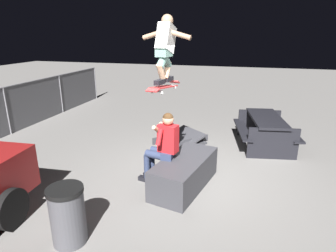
{
  "coord_description": "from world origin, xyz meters",
  "views": [
    {
      "loc": [
        -4.86,
        -0.9,
        2.69
      ],
      "look_at": [
        -0.32,
        0.37,
        1.15
      ],
      "focal_mm": 30.45,
      "sensor_mm": 36.0,
      "label": 1
    }
  ],
  "objects_px": {
    "ledge_box_main": "(185,173)",
    "kicker_ramp": "(181,141)",
    "person_sitting_on_ledge": "(163,144)",
    "skateboard": "(164,87)",
    "trash_bin": "(68,215)",
    "skater_airborne": "(165,46)",
    "picnic_table_back": "(266,127)"
  },
  "relations": [
    {
      "from": "ledge_box_main",
      "to": "kicker_ramp",
      "type": "xyz_separation_m",
      "value": [
        2.12,
        0.57,
        -0.22
      ]
    },
    {
      "from": "person_sitting_on_ledge",
      "to": "kicker_ramp",
      "type": "height_order",
      "value": "person_sitting_on_ledge"
    },
    {
      "from": "skateboard",
      "to": "trash_bin",
      "type": "bearing_deg",
      "value": 159.59
    },
    {
      "from": "ledge_box_main",
      "to": "trash_bin",
      "type": "distance_m",
      "value": 2.19
    },
    {
      "from": "person_sitting_on_ledge",
      "to": "skateboard",
      "type": "xyz_separation_m",
      "value": [
        0.16,
        0.01,
        1.02
      ]
    },
    {
      "from": "skater_airborne",
      "to": "skateboard",
      "type": "bearing_deg",
      "value": 172.06
    },
    {
      "from": "skateboard",
      "to": "picnic_table_back",
      "type": "height_order",
      "value": "skateboard"
    },
    {
      "from": "skateboard",
      "to": "skater_airborne",
      "type": "height_order",
      "value": "skater_airborne"
    },
    {
      "from": "skateboard",
      "to": "kicker_ramp",
      "type": "bearing_deg",
      "value": 4.1
    },
    {
      "from": "kicker_ramp",
      "to": "ledge_box_main",
      "type": "bearing_deg",
      "value": -164.98
    },
    {
      "from": "kicker_ramp",
      "to": "trash_bin",
      "type": "distance_m",
      "value": 4.02
    },
    {
      "from": "person_sitting_on_ledge",
      "to": "trash_bin",
      "type": "bearing_deg",
      "value": 157.68
    },
    {
      "from": "ledge_box_main",
      "to": "kicker_ramp",
      "type": "height_order",
      "value": "ledge_box_main"
    },
    {
      "from": "skater_airborne",
      "to": "kicker_ramp",
      "type": "relative_size",
      "value": 0.83
    },
    {
      "from": "kicker_ramp",
      "to": "picnic_table_back",
      "type": "height_order",
      "value": "picnic_table_back"
    },
    {
      "from": "skater_airborne",
      "to": "picnic_table_back",
      "type": "bearing_deg",
      "value": -40.19
    },
    {
      "from": "skater_airborne",
      "to": "kicker_ramp",
      "type": "xyz_separation_m",
      "value": [
        1.91,
        0.15,
        -2.43
      ]
    },
    {
      "from": "ledge_box_main",
      "to": "picnic_table_back",
      "type": "height_order",
      "value": "picnic_table_back"
    },
    {
      "from": "ledge_box_main",
      "to": "skater_airborne",
      "type": "height_order",
      "value": "skater_airborne"
    },
    {
      "from": "skater_airborne",
      "to": "picnic_table_back",
      "type": "height_order",
      "value": "skater_airborne"
    },
    {
      "from": "person_sitting_on_ledge",
      "to": "ledge_box_main",
      "type": "bearing_deg",
      "value": -89.6
    },
    {
      "from": "ledge_box_main",
      "to": "picnic_table_back",
      "type": "bearing_deg",
      "value": -31.09
    },
    {
      "from": "ledge_box_main",
      "to": "person_sitting_on_ledge",
      "type": "bearing_deg",
      "value": 90.4
    },
    {
      "from": "person_sitting_on_ledge",
      "to": "trash_bin",
      "type": "distance_m",
      "value": 2.02
    },
    {
      "from": "ledge_box_main",
      "to": "kicker_ramp",
      "type": "relative_size",
      "value": 1.17
    },
    {
      "from": "kicker_ramp",
      "to": "picnic_table_back",
      "type": "relative_size",
      "value": 0.71
    },
    {
      "from": "picnic_table_back",
      "to": "person_sitting_on_ledge",
      "type": "bearing_deg",
      "value": 142.4
    },
    {
      "from": "ledge_box_main",
      "to": "skateboard",
      "type": "bearing_deg",
      "value": 70.2
    },
    {
      "from": "person_sitting_on_ledge",
      "to": "picnic_table_back",
      "type": "distance_m",
      "value": 3.13
    },
    {
      "from": "skateboard",
      "to": "trash_bin",
      "type": "relative_size",
      "value": 1.28
    },
    {
      "from": "person_sitting_on_ledge",
      "to": "skater_airborne",
      "type": "xyz_separation_m",
      "value": [
        0.21,
        0.0,
        1.7
      ]
    },
    {
      "from": "kicker_ramp",
      "to": "trash_bin",
      "type": "height_order",
      "value": "trash_bin"
    }
  ]
}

